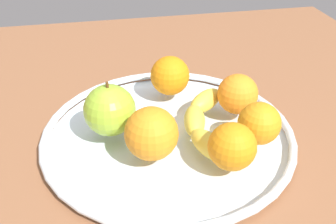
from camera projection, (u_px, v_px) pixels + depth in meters
The scene contains 9 objects.
ground_plane at pixel (168, 148), 59.26cm from camera, with size 110.60×110.60×4.00cm, color brown.
fruit_bowl at pixel (168, 133), 57.66cm from camera, with size 38.40×38.40×1.80cm.
banana at pixel (204, 122), 55.76cm from camera, with size 19.22×9.48×3.18cm.
apple at pixel (110, 110), 54.43cm from camera, with size 7.66×7.66×8.46cm.
orange_back_right at pixel (259, 123), 52.94cm from camera, with size 6.15×6.15×6.15cm, color orange.
orange_center at pixel (151, 134), 49.93cm from camera, with size 7.35×7.35×7.35cm, color orange.
orange_back_left at pixel (238, 94), 59.43cm from camera, with size 6.46×6.46×6.46cm, color orange.
orange_front_left at pixel (170, 76), 64.32cm from camera, with size 6.76×6.76×6.76cm, color orange.
orange_front_right at pixel (232, 147), 48.39cm from camera, with size 6.39×6.39×6.39cm, color orange.
Camera 1 is at (45.49, -9.00, 35.33)cm, focal length 40.09 mm.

